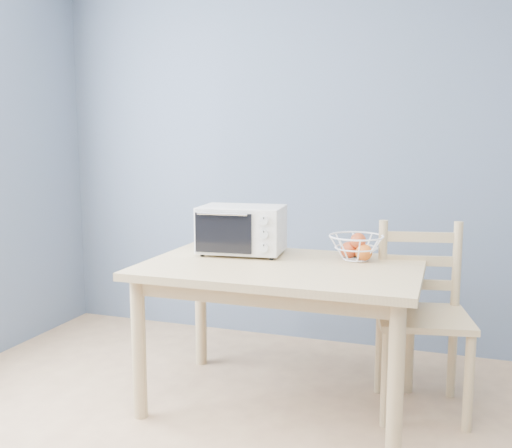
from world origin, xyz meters
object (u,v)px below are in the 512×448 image
(dining_table, at_px, (281,284))
(dining_chair, at_px, (421,319))
(fruit_basket, at_px, (357,246))
(toaster_oven, at_px, (239,229))

(dining_table, bearing_deg, dining_chair, 15.80)
(dining_table, xyz_separation_m, fruit_basket, (0.35, 0.23, 0.17))
(fruit_basket, relative_size, dining_chair, 0.37)
(toaster_oven, distance_m, dining_chair, 1.08)
(fruit_basket, xyz_separation_m, dining_chair, (0.34, -0.03, -0.35))
(fruit_basket, height_order, dining_chair, dining_chair)
(dining_table, bearing_deg, toaster_oven, 147.95)
(toaster_oven, distance_m, fruit_basket, 0.66)
(dining_table, relative_size, toaster_oven, 2.89)
(dining_table, distance_m, toaster_oven, 0.43)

